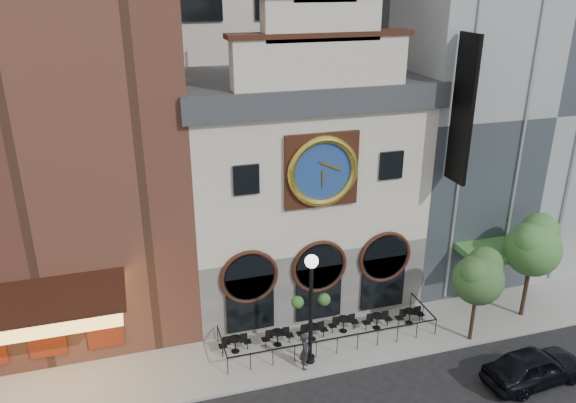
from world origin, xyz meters
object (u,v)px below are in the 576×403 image
(pedestrian, at_px, (305,351))
(lamppost, at_px, (311,298))
(bistro_0, at_px, (235,344))
(bistro_5, at_px, (410,316))
(car_right, at_px, (534,366))
(bistro_3, at_px, (344,323))
(tree_right, at_px, (534,245))
(bistro_1, at_px, (277,337))
(bistro_2, at_px, (312,331))
(bistro_4, at_px, (377,320))
(tree_left, at_px, (479,276))

(pedestrian, xyz_separation_m, lamppost, (0.37, 0.34, 2.55))
(bistro_0, distance_m, bistro_5, 9.17)
(car_right, relative_size, pedestrian, 2.60)
(bistro_3, bearing_deg, tree_right, -7.41)
(bistro_1, bearing_deg, bistro_2, -1.44)
(bistro_4, distance_m, pedestrian, 4.92)
(car_right, bearing_deg, bistro_1, 56.40)
(bistro_4, bearing_deg, bistro_0, 178.60)
(bistro_1, relative_size, car_right, 0.33)
(bistro_3, relative_size, pedestrian, 0.85)
(bistro_5, bearing_deg, bistro_1, 178.37)
(pedestrian, bearing_deg, bistro_2, -6.84)
(lamppost, bearing_deg, pedestrian, -131.72)
(lamppost, bearing_deg, bistro_1, 129.69)
(bistro_2, bearing_deg, bistro_4, -0.95)
(bistro_0, height_order, bistro_1, same)
(bistro_4, bearing_deg, tree_right, -7.35)
(bistro_2, relative_size, tree_right, 0.28)
(bistro_2, relative_size, bistro_4, 1.00)
(bistro_3, relative_size, bistro_4, 1.00)
(bistro_4, distance_m, tree_right, 8.86)
(bistro_0, relative_size, tree_right, 0.28)
(bistro_2, bearing_deg, car_right, -33.41)
(lamppost, height_order, tree_right, tree_right)
(bistro_1, height_order, pedestrian, pedestrian)
(bistro_0, distance_m, bistro_1, 2.09)
(bistro_2, bearing_deg, tree_left, -16.02)
(bistro_2, distance_m, bistro_5, 5.30)
(bistro_3, distance_m, bistro_4, 1.77)
(bistro_1, relative_size, bistro_2, 1.00)
(bistro_4, relative_size, tree_right, 0.28)
(bistro_2, bearing_deg, bistro_3, 5.88)
(bistro_1, distance_m, bistro_2, 1.78)
(car_right, distance_m, pedestrian, 10.25)
(bistro_2, distance_m, pedestrian, 2.25)
(bistro_2, xyz_separation_m, lamppost, (-0.67, -1.61, 3.01))
(bistro_0, xyz_separation_m, pedestrian, (2.84, -2.07, 0.46))
(bistro_3, distance_m, lamppost, 4.25)
(bistro_0, bearing_deg, car_right, -24.87)
(bistro_1, bearing_deg, tree_left, -13.36)
(bistro_3, height_order, pedestrian, pedestrian)
(bistro_4, height_order, bistro_5, same)
(car_right, bearing_deg, pedestrian, 64.17)
(tree_left, bearing_deg, bistro_3, 158.05)
(bistro_2, bearing_deg, lamppost, -112.44)
(bistro_4, relative_size, pedestrian, 0.85)
(bistro_1, xyz_separation_m, bistro_2, (1.78, -0.04, 0.00))
(bistro_3, distance_m, tree_left, 7.04)
(bistro_5, distance_m, tree_left, 4.36)
(tree_right, bearing_deg, bistro_4, 172.65)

